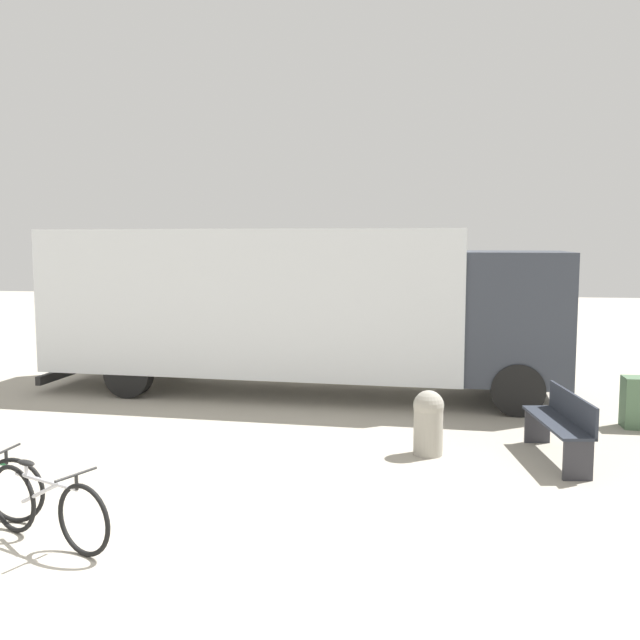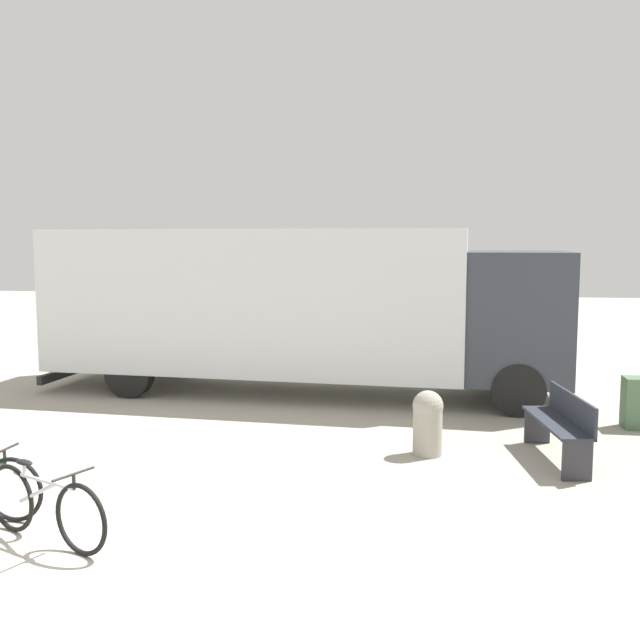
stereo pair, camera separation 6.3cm
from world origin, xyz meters
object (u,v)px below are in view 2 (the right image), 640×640
(delivery_truck, at_px, (296,302))
(park_bench, at_px, (561,423))
(bicycle_middle, at_px, (44,506))
(bollard_near_bench, at_px, (428,420))

(delivery_truck, bearing_deg, park_bench, -38.43)
(delivery_truck, height_order, bicycle_middle, delivery_truck)
(delivery_truck, bearing_deg, bollard_near_bench, -53.30)
(bicycle_middle, bearing_deg, park_bench, 55.81)
(delivery_truck, xyz_separation_m, park_bench, (4.02, -3.59, -1.14))
(bicycle_middle, bearing_deg, delivery_truck, 104.43)
(park_bench, bearing_deg, bollard_near_bench, 82.13)
(park_bench, distance_m, bicycle_middle, 6.03)
(park_bench, bearing_deg, bicycle_middle, 114.29)
(park_bench, height_order, bicycle_middle, park_bench)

